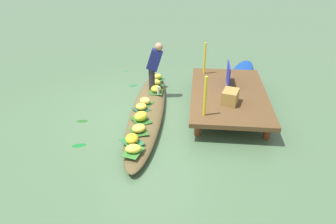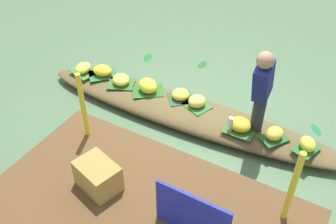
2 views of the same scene
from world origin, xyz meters
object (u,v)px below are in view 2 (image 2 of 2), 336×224
banana_bunch_1 (275,133)px  banana_bunch_2 (121,79)px  banana_bunch_3 (197,101)px  produce_crate (98,176)px  banana_bunch_8 (83,68)px  vendor_boat (185,112)px  water_bottle (231,124)px  banana_bunch_7 (181,94)px  banana_bunch_0 (148,86)px  banana_bunch_4 (308,144)px  banana_bunch_5 (240,124)px  banana_bunch_6 (102,70)px  market_banner (192,215)px  vendor_person (262,87)px

banana_bunch_1 → banana_bunch_2: 2.39m
banana_bunch_3 → produce_crate: bearing=84.8°
banana_bunch_1 → banana_bunch_8: (3.11, -0.01, -0.01)m
vendor_boat → water_bottle: water_bottle is taller
produce_crate → banana_bunch_7: bearing=-87.0°
banana_bunch_0 → banana_bunch_8: (1.17, 0.06, -0.03)m
banana_bunch_2 → produce_crate: 2.19m
banana_bunch_7 → produce_crate: 2.03m
banana_bunch_2 → banana_bunch_1: bearing=179.0°
banana_bunch_4 → banana_bunch_5: banana_bunch_5 is taller
banana_bunch_5 → banana_bunch_7: 1.01m
banana_bunch_6 → water_bottle: size_ratio=1.53×
banana_bunch_8 → produce_crate: produce_crate is taller
market_banner → banana_bunch_8: bearing=-33.0°
banana_bunch_3 → produce_crate: produce_crate is taller
banana_bunch_0 → vendor_person: (-1.67, 0.08, 0.60)m
banana_bunch_2 → banana_bunch_3: (-1.24, -0.07, 0.01)m
banana_bunch_2 → banana_bunch_7: (-0.96, -0.11, -0.00)m
banana_bunch_0 → banana_bunch_4: 2.34m
banana_bunch_6 → banana_bunch_5: bearing=176.2°
banana_bunch_5 → banana_bunch_7: bearing=-12.0°
banana_bunch_8 → market_banner: 3.45m
banana_bunch_5 → vendor_person: bearing=-163.0°
banana_bunch_8 → water_bottle: bearing=176.9°
banana_bunch_0 → banana_bunch_2: size_ratio=1.11×
vendor_person → banana_bunch_6: bearing=-2.3°
banana_bunch_5 → banana_bunch_8: (2.67, -0.07, -0.01)m
produce_crate → market_banner: bearing=178.7°
banana_bunch_1 → banana_bunch_2: (2.39, -0.04, -0.00)m
banana_bunch_2 → produce_crate: produce_crate is taller
banana_bunch_1 → banana_bunch_6: size_ratio=0.79×
banana_bunch_0 → banana_bunch_5: 1.50m
banana_bunch_5 → banana_bunch_6: banana_bunch_5 is taller
banana_bunch_6 → produce_crate: (-1.46, 1.95, 0.28)m
banana_bunch_3 → banana_bunch_5: same height
banana_bunch_4 → market_banner: market_banner is taller
banana_bunch_5 → produce_crate: produce_crate is taller
banana_bunch_0 → banana_bunch_7: bearing=-170.9°
banana_bunch_0 → banana_bunch_7: banana_bunch_0 is taller
banana_bunch_2 → banana_bunch_3: size_ratio=1.12×
banana_bunch_1 → banana_bunch_8: banana_bunch_1 is taller
banana_bunch_2 → banana_bunch_5: size_ratio=0.99×
water_bottle → banana_bunch_6: bearing=-5.7°
banana_bunch_3 → market_banner: 2.22m
banana_bunch_0 → market_banner: (-1.69, 1.95, 0.37)m
banana_bunch_0 → market_banner: 2.60m
banana_bunch_4 → banana_bunch_6: (3.20, -0.09, -0.00)m
vendor_person → market_banner: vendor_person is taller
vendor_boat → banana_bunch_2: 1.12m
banana_bunch_1 → banana_bunch_3: 1.15m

